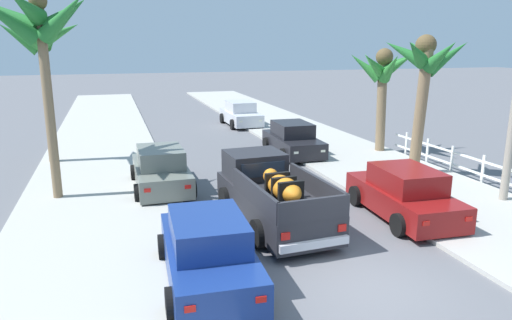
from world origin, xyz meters
TOP-DOWN VIEW (x-y plane):
  - ground_plane at (0.00, 0.00)m, footprint 160.00×160.00m
  - sidewalk_left at (-5.44, 12.00)m, footprint 5.12×60.00m
  - sidewalk_right at (5.44, 12.00)m, footprint 5.12×60.00m
  - curb_left at (-4.28, 12.00)m, footprint 0.16×60.00m
  - curb_right at (4.28, 12.00)m, footprint 0.16×60.00m
  - pickup_truck at (-0.62, 4.21)m, footprint 2.41×5.30m
  - car_left_near at (3.00, 20.76)m, footprint 2.07×4.28m
  - car_right_near at (3.14, 12.06)m, footprint 2.11×4.30m
  - car_left_mid at (-3.10, 1.22)m, footprint 2.18×4.33m
  - car_right_mid at (3.30, 3.41)m, footprint 2.18×4.32m
  - car_left_far at (-3.35, 8.38)m, footprint 2.04×4.27m
  - palm_tree_left_fore at (-6.82, 8.25)m, footprint 3.71×3.42m
  - palm_tree_right_fore at (-7.48, 13.58)m, footprint 3.31×3.47m
  - palm_tree_left_mid at (6.49, 7.22)m, footprint 3.28×3.01m
  - palm_tree_right_mid at (7.28, 11.29)m, footprint 3.57×3.72m
  - picket_fence at (8.15, 5.53)m, footprint 0.06×11.37m

SIDE VIEW (x-z plane):
  - ground_plane at x=0.00m, z-range 0.00..0.00m
  - curb_left at x=-4.28m, z-range 0.00..0.10m
  - curb_right at x=4.28m, z-range 0.00..0.10m
  - sidewalk_left at x=-5.44m, z-range 0.00..0.12m
  - sidewalk_right at x=5.44m, z-range 0.00..0.12m
  - picket_fence at x=8.15m, z-range 0.04..1.14m
  - car_left_near at x=3.00m, z-range -0.06..1.48m
  - car_right_near at x=3.14m, z-range -0.06..1.48m
  - car_left_mid at x=-3.10m, z-range -0.06..1.48m
  - car_right_mid at x=3.30m, z-range -0.06..1.48m
  - car_left_far at x=-3.35m, z-range -0.06..1.48m
  - pickup_truck at x=-0.62m, z-range -0.09..1.71m
  - palm_tree_right_mid at x=7.28m, z-range 1.42..6.34m
  - palm_tree_left_mid at x=6.49m, z-range 1.52..6.96m
  - palm_tree_right_fore at x=-7.48m, z-range 1.88..8.03m
  - palm_tree_left_fore at x=-6.82m, z-range 2.29..9.01m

